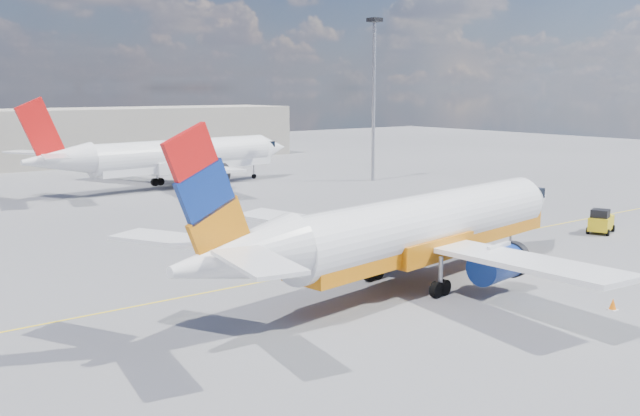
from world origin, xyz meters
TOP-DOWN VIEW (x-y plane):
  - ground at (0.00, 0.00)m, footprint 240.00×240.00m
  - taxi_line at (0.00, 3.00)m, footprint 70.00×0.15m
  - terminal_main at (5.00, 75.00)m, footprint 70.00×14.00m
  - main_jet at (-1.06, -2.81)m, footprint 32.22×25.15m
  - second_jet at (6.39, 42.31)m, footprint 33.60×26.42m
  - gse_tug at (20.66, -1.05)m, footprint 2.99×2.42m
  - traffic_cone at (3.50, -12.15)m, footprint 0.43×0.43m
  - floodlight_mast at (27.73, 33.16)m, footprint 1.39×1.39m

SIDE VIEW (x-z plane):
  - ground at x=0.00m, z-range 0.00..0.00m
  - taxi_line at x=0.00m, z-range 0.00..0.01m
  - traffic_cone at x=3.50m, z-range -0.01..0.59m
  - gse_tug at x=20.66m, z-range -0.05..1.84m
  - main_jet at x=-1.06m, z-range -1.62..8.12m
  - second_jet at x=6.39m, z-range -1.70..8.49m
  - terminal_main at x=5.00m, z-range 0.00..8.00m
  - floodlight_mast at x=27.73m, z-range 1.89..20.93m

